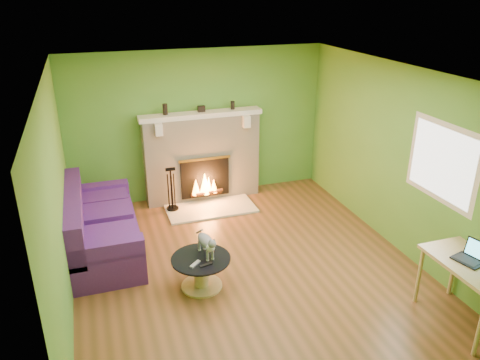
{
  "coord_description": "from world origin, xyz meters",
  "views": [
    {
      "loc": [
        -1.8,
        -5.19,
        3.56
      ],
      "look_at": [
        0.06,
        0.4,
        1.09
      ],
      "focal_mm": 35.0,
      "sensor_mm": 36.0,
      "label": 1
    }
  ],
  "objects_px": {
    "sofa": "(99,228)",
    "desk": "(471,271)",
    "cat": "(206,243)",
    "coffee_table": "(201,270)"
  },
  "relations": [
    {
      "from": "cat",
      "to": "coffee_table",
      "type": "bearing_deg",
      "value": -156.18
    },
    {
      "from": "sofa",
      "to": "desk",
      "type": "xyz_separation_m",
      "value": [
        3.81,
        -2.9,
        0.32
      ]
    },
    {
      "from": "sofa",
      "to": "desk",
      "type": "distance_m",
      "value": 4.79
    },
    {
      "from": "sofa",
      "to": "coffee_table",
      "type": "distance_m",
      "value": 1.76
    },
    {
      "from": "sofa",
      "to": "cat",
      "type": "distance_m",
      "value": 1.79
    },
    {
      "from": "sofa",
      "to": "desk",
      "type": "height_order",
      "value": "sofa"
    },
    {
      "from": "coffee_table",
      "to": "sofa",
      "type": "bearing_deg",
      "value": 131.63
    },
    {
      "from": "sofa",
      "to": "cat",
      "type": "relative_size",
      "value": 3.91
    },
    {
      "from": "desk",
      "to": "cat",
      "type": "height_order",
      "value": "desk"
    },
    {
      "from": "sofa",
      "to": "cat",
      "type": "bearing_deg",
      "value": -45.36
    }
  ]
}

